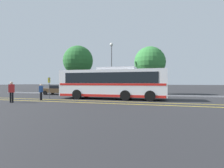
# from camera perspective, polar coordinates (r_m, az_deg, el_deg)

# --- Properties ---
(ground_plane) EXTENTS (220.00, 220.00, 0.00)m
(ground_plane) POSITION_cam_1_polar(r_m,az_deg,el_deg) (18.34, 1.85, -4.94)
(ground_plane) COLOR #262628
(lane_strip_0) EXTENTS (31.04, 0.20, 0.01)m
(lane_strip_0) POSITION_cam_1_polar(r_m,az_deg,el_deg) (16.26, -2.13, -5.64)
(lane_strip_0) COLOR gold
(lane_strip_0) RESTS_ON ground_plane
(lane_strip_1) EXTENTS (31.04, 0.20, 0.01)m
(lane_strip_1) POSITION_cam_1_polar(r_m,az_deg,el_deg) (14.81, -3.99, -6.25)
(lane_strip_1) COLOR gold
(lane_strip_1) RESTS_ON ground_plane
(curb_strip) EXTENTS (39.04, 0.36, 0.15)m
(curb_strip) POSITION_cam_1_polar(r_m,az_deg,el_deg) (23.73, 3.68, -3.50)
(curb_strip) COLOR #99999E
(curb_strip) RESTS_ON ground_plane
(transit_bus) EXTENTS (11.36, 2.71, 3.30)m
(transit_bus) POSITION_cam_1_polar(r_m,az_deg,el_deg) (18.27, 0.03, 0.47)
(transit_bus) COLOR silver
(transit_bus) RESTS_ON ground_plane
(parked_car_0) EXTENTS (4.52, 1.94, 1.34)m
(parked_car_0) POSITION_cam_1_polar(r_m,az_deg,el_deg) (26.05, -17.32, -1.81)
(parked_car_0) COLOR #4C3823
(parked_car_0) RESTS_ON ground_plane
(parked_car_1) EXTENTS (4.84, 2.01, 1.39)m
(parked_car_1) POSITION_cam_1_polar(r_m,az_deg,el_deg) (23.14, -4.43, -2.05)
(parked_car_1) COLOR black
(parked_car_1) RESTS_ON ground_plane
(pedestrian_0) EXTENTS (0.30, 0.46, 1.60)m
(pedestrian_0) POSITION_cam_1_polar(r_m,az_deg,el_deg) (18.69, -22.17, -2.10)
(pedestrian_0) COLOR black
(pedestrian_0) RESTS_ON ground_plane
(pedestrian_1) EXTENTS (0.47, 0.38, 1.82)m
(pedestrian_1) POSITION_cam_1_polar(r_m,az_deg,el_deg) (17.34, -29.98, -1.86)
(pedestrian_1) COLOR black
(pedestrian_1) RESTS_ON ground_plane
(bus_stop_sign) EXTENTS (0.07, 0.40, 2.32)m
(bus_stop_sign) POSITION_cam_1_polar(r_m,az_deg,el_deg) (20.48, -19.85, -0.28)
(bus_stop_sign) COLOR #59595E
(bus_stop_sign) RESTS_ON ground_plane
(street_lamp) EXTENTS (0.49, 0.49, 7.41)m
(street_lamp) POSITION_cam_1_polar(r_m,az_deg,el_deg) (25.23, -0.17, 8.36)
(street_lamp) COLOR #59595E
(street_lamp) RESTS_ON ground_plane
(tree_0) EXTENTS (4.55, 4.55, 6.98)m
(tree_0) POSITION_cam_1_polar(r_m,az_deg,el_deg) (26.31, 12.24, 6.98)
(tree_0) COLOR #513823
(tree_0) RESTS_ON ground_plane
(tree_1) EXTENTS (5.11, 5.11, 8.04)m
(tree_1) POSITION_cam_1_polar(r_m,az_deg,el_deg) (30.84, -10.99, 7.49)
(tree_1) COLOR #513823
(tree_1) RESTS_ON ground_plane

